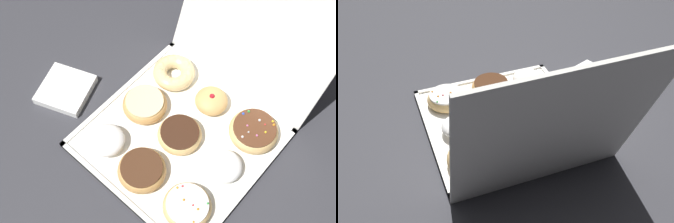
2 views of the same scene
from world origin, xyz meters
The scene contains 13 objects.
ground_plane centered at (0.00, 0.00, 0.00)m, with size 3.00×3.00×0.00m, color #333338.
donut_box centered at (0.00, 0.00, 0.01)m, with size 0.42×0.42×0.01m.
box_lid_open centered at (0.00, 0.28, 0.19)m, with size 0.42×0.40×0.01m, color white.
powdered_filled_donut_0 centered at (-0.12, -0.13, 0.03)m, with size 0.09×0.09×0.04m.
chocolate_frosted_donut_1 centered at (-0.01, -0.13, 0.03)m, with size 0.11×0.11×0.04m.
sprinkle_donut_2 centered at (0.13, -0.12, 0.03)m, with size 0.11×0.11×0.04m.
glazed_ring_donut_3 centered at (-0.12, 0.01, 0.03)m, with size 0.11×0.11×0.04m.
chocolate_frosted_donut_4 centered at (0.00, 0.00, 0.03)m, with size 0.11×0.11×0.03m.
powdered_filled_donut_5 centered at (0.13, 0.01, 0.03)m, with size 0.09×0.09×0.04m.
cruller_donut_6 centered at (-0.13, 0.13, 0.03)m, with size 0.11×0.11×0.04m.
jelly_filled_donut_7 centered at (0.00, 0.12, 0.03)m, with size 0.08×0.08×0.05m.
sprinkle_donut_8 centered at (0.13, 0.13, 0.03)m, with size 0.12×0.12×0.04m.
napkin_stack centered at (-0.32, -0.09, 0.01)m, with size 0.13×0.13×0.02m, color white.
Camera 2 is at (0.29, 0.76, 0.70)m, focal length 42.14 mm.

